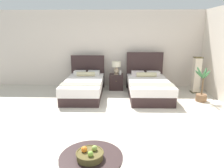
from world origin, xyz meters
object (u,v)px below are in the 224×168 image
(bed_near_window, at_px, (84,86))
(table_lamp, at_px, (116,66))
(fruit_bowl, at_px, (90,155))
(bed_near_corner, at_px, (148,87))
(vase, at_px, (120,73))
(nightstand, at_px, (116,82))
(potted_palm, at_px, (202,91))
(floor_lamp_corner, at_px, (196,75))
(coffee_table, at_px, (91,164))

(bed_near_window, xyz_separation_m, table_lamp, (1.02, 0.80, 0.53))
(table_lamp, relative_size, fruit_bowl, 1.26)
(bed_near_corner, relative_size, table_lamp, 4.68)
(bed_near_window, relative_size, vase, 14.26)
(nightstand, height_order, potted_palm, potted_palm)
(fruit_bowl, bearing_deg, bed_near_window, 100.14)
(floor_lamp_corner, bearing_deg, bed_near_corner, -165.07)
(coffee_table, bearing_deg, nightstand, 86.56)
(fruit_bowl, height_order, potted_palm, potted_palm)
(nightstand, xyz_separation_m, vase, (0.15, -0.04, 0.35))
(nightstand, relative_size, floor_lamp_corner, 0.45)
(nightstand, xyz_separation_m, fruit_bowl, (-0.30, -4.84, 0.21))
(bed_near_window, height_order, floor_lamp_corner, floor_lamp_corner)
(fruit_bowl, relative_size, potted_palm, 0.36)
(nightstand, distance_m, table_lamp, 0.56)
(coffee_table, bearing_deg, bed_near_corner, 71.88)
(nightstand, relative_size, potted_palm, 0.53)
(table_lamp, xyz_separation_m, coffee_table, (-0.29, -4.81, -0.52))
(vase, distance_m, potted_palm, 2.70)
(fruit_bowl, bearing_deg, coffee_table, 78.60)
(coffee_table, bearing_deg, fruit_bowl, -101.40)
(coffee_table, distance_m, fruit_bowl, 0.17)
(bed_near_corner, relative_size, fruit_bowl, 5.91)
(vase, height_order, potted_palm, potted_palm)
(bed_near_window, bearing_deg, floor_lamp_corner, 6.89)
(nightstand, bearing_deg, vase, -15.40)
(bed_near_corner, xyz_separation_m, nightstand, (-1.03, 0.78, -0.04))
(coffee_table, relative_size, potted_palm, 0.83)
(bed_near_window, height_order, coffee_table, bed_near_window)
(potted_palm, bearing_deg, floor_lamp_corner, 81.09)
(table_lamp, bearing_deg, vase, -22.47)
(table_lamp, distance_m, potted_palm, 2.89)
(bed_near_window, relative_size, potted_palm, 2.15)
(bed_near_window, height_order, potted_palm, bed_near_window)
(bed_near_corner, relative_size, coffee_table, 2.54)
(bed_near_corner, bearing_deg, nightstand, 142.94)
(fruit_bowl, bearing_deg, bed_near_corner, 71.95)
(fruit_bowl, bearing_deg, floor_lamp_corner, 56.50)
(table_lamp, bearing_deg, bed_near_window, -141.90)
(bed_near_window, distance_m, coffee_table, 4.08)
(coffee_table, xyz_separation_m, floor_lamp_corner, (2.97, 4.46, 0.28))
(vase, bearing_deg, floor_lamp_corner, -6.59)
(floor_lamp_corner, bearing_deg, coffee_table, -123.68)
(bed_near_corner, bearing_deg, potted_palm, -16.98)
(coffee_table, relative_size, floor_lamp_corner, 0.71)
(table_lamp, distance_m, coffee_table, 4.85)
(vase, bearing_deg, table_lamp, 157.53)
(table_lamp, relative_size, floor_lamp_corner, 0.38)
(table_lamp, distance_m, fruit_bowl, 4.88)
(nightstand, height_order, vase, vase)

